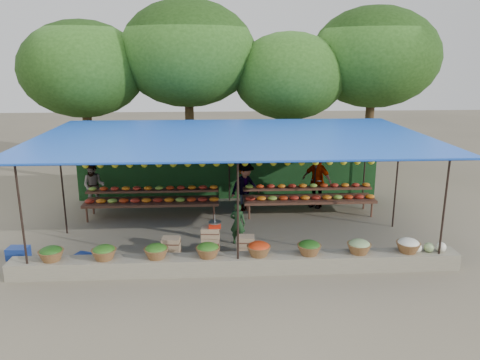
{
  "coord_description": "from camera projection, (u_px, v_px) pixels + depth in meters",
  "views": [
    {
      "loc": [
        -0.52,
        -12.92,
        4.98
      ],
      "look_at": [
        0.22,
        0.2,
        1.46
      ],
      "focal_mm": 35.0,
      "sensor_mm": 36.0,
      "label": 1
    }
  ],
  "objects": [
    {
      "name": "customer_mid",
      "position": [
        245.0,
        186.0,
        15.34
      ],
      "size": [
        1.21,
        1.01,
        1.63
      ],
      "primitive_type": "imported",
      "rotation": [
        0.0,
        0.0,
        0.47
      ],
      "color": "slate",
      "rests_on": "ground"
    },
    {
      "name": "blue_crate_back",
      "position": [
        18.0,
        253.0,
        11.79
      ],
      "size": [
        0.52,
        0.39,
        0.3
      ],
      "primitive_type": "cube",
      "rotation": [
        0.0,
        0.0,
        -0.06
      ],
      "color": "navy",
      "rests_on": "ground"
    },
    {
      "name": "customer_right",
      "position": [
        317.0,
        181.0,
        15.66
      ],
      "size": [
        1.09,
        1.05,
        1.83
      ],
      "primitive_type": "imported",
      "rotation": [
        0.0,
        0.0,
        -0.73
      ],
      "color": "slate",
      "rests_on": "ground"
    },
    {
      "name": "stone_curb",
      "position": [
        238.0,
        264.0,
        11.07
      ],
      "size": [
        10.6,
        0.55,
        0.4
      ],
      "primitive_type": "cube",
      "color": "slate",
      "rests_on": "ground"
    },
    {
      "name": "tree_row",
      "position": [
        239.0,
        62.0,
        18.46
      ],
      "size": [
        16.51,
        5.5,
        7.12
      ],
      "color": "#392614",
      "rests_on": "ground"
    },
    {
      "name": "fruit_table_right",
      "position": [
        309.0,
        195.0,
        15.06
      ],
      "size": [
        4.21,
        0.95,
        0.93
      ],
      "color": "#4F2C1F",
      "rests_on": "ground"
    },
    {
      "name": "netting_backdrop",
      "position": [
        229.0,
        164.0,
        16.49
      ],
      "size": [
        10.6,
        0.06,
        2.5
      ],
      "primitive_type": "cube",
      "color": "#1B4D22",
      "rests_on": "ground"
    },
    {
      "name": "vendor_seated",
      "position": [
        238.0,
        223.0,
        12.63
      ],
      "size": [
        0.49,
        0.4,
        1.17
      ],
      "primitive_type": "imported",
      "rotation": [
        0.0,
        0.0,
        2.82
      ],
      "color": "#19381B",
      "rests_on": "ground"
    },
    {
      "name": "crate_counter",
      "position": [
        209.0,
        244.0,
        11.93
      ],
      "size": [
        2.38,
        0.37,
        0.77
      ],
      "color": "tan",
      "rests_on": "ground"
    },
    {
      "name": "ground",
      "position": [
        233.0,
        230.0,
        13.78
      ],
      "size": [
        60.0,
        60.0,
        0.0
      ],
      "primitive_type": "plane",
      "color": "#665E4B",
      "rests_on": "ground"
    },
    {
      "name": "customer_left",
      "position": [
        94.0,
        186.0,
        15.6
      ],
      "size": [
        0.77,
        0.61,
        1.52
      ],
      "primitive_type": "imported",
      "rotation": [
        0.0,
        0.0,
        -0.04
      ],
      "color": "slate",
      "rests_on": "ground"
    },
    {
      "name": "blue_crate_front",
      "position": [
        85.0,
        261.0,
        11.27
      ],
      "size": [
        0.66,
        0.58,
        0.33
      ],
      "primitive_type": "cube",
      "rotation": [
        0.0,
        0.0,
        -0.4
      ],
      "color": "navy",
      "rests_on": "ground"
    },
    {
      "name": "stall_canopy",
      "position": [
        232.0,
        140.0,
        13.16
      ],
      "size": [
        10.8,
        6.6,
        2.82
      ],
      "color": "black",
      "rests_on": "ground"
    },
    {
      "name": "fruit_table_left",
      "position": [
        152.0,
        198.0,
        14.79
      ],
      "size": [
        4.21,
        0.95,
        0.93
      ],
      "color": "#4F2C1F",
      "rests_on": "ground"
    },
    {
      "name": "produce_baskets",
      "position": [
        233.0,
        250.0,
        10.97
      ],
      "size": [
        8.98,
        0.58,
        0.34
      ],
      "color": "brown",
      "rests_on": "stone_curb"
    },
    {
      "name": "weighing_scale",
      "position": [
        215.0,
        224.0,
        11.8
      ],
      "size": [
        0.32,
        0.32,
        0.34
      ],
      "color": "red",
      "rests_on": "crate_counter"
    }
  ]
}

